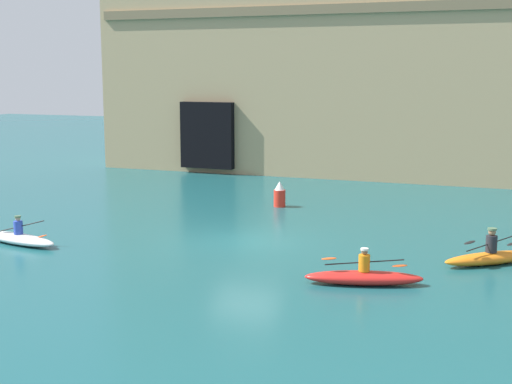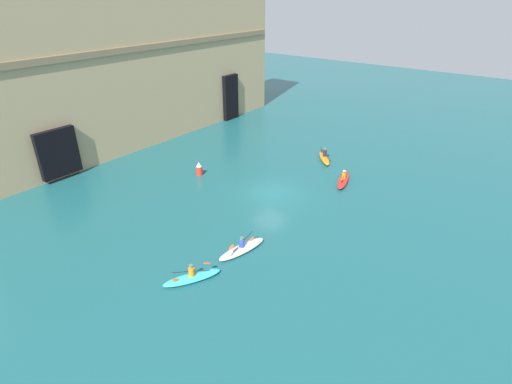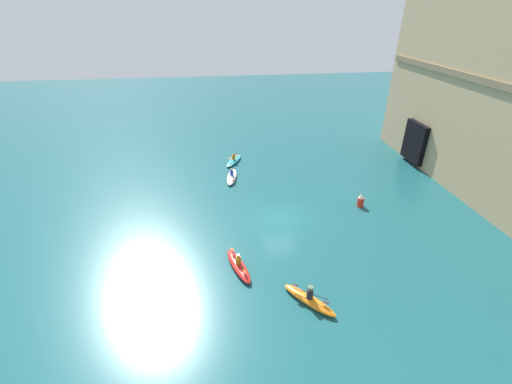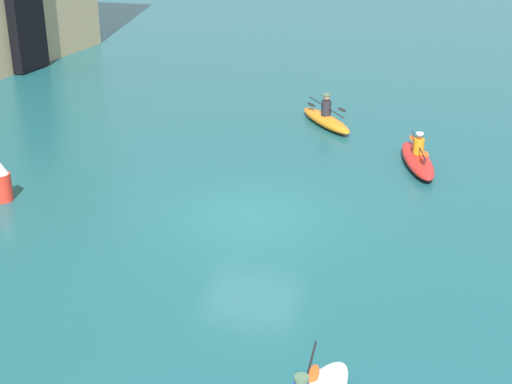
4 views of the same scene
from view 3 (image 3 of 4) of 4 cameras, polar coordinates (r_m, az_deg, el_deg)
name	(u,v)px [view 3 (image 3 of 4)]	position (r m, az deg, el deg)	size (l,w,h in m)	color
ground_plane	(280,219)	(26.15, 4.06, -4.51)	(120.00, 120.00, 0.00)	#195156
kayak_white	(232,177)	(32.06, -4.05, 2.59)	(3.50, 1.44, 1.01)	white
kayak_red	(238,265)	(21.55, -2.94, -12.12)	(3.46, 1.68, 1.07)	red
kayak_cyan	(234,161)	(35.45, -3.71, 5.24)	(3.24, 2.23, 1.02)	#33B2C6
kayak_orange	(309,299)	(19.71, 8.88, -17.27)	(3.03, 2.67, 1.17)	orange
marker_buoy	(361,200)	(28.69, 17.06, -1.33)	(0.53, 0.53, 1.16)	red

